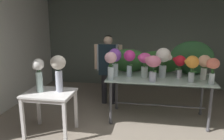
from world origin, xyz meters
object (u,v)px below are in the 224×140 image
object	(u,v)px
vase_white_roses_tall	(39,72)
display_table_glass	(159,84)
vase_rosy_carnations	(153,64)
vase_crimson_anemones	(180,63)
florist	(108,62)
vase_blush_dahlias	(111,62)
vase_violet_freesia	(115,59)
vase_ivory_snapdragons	(163,59)
vase_cream_lisianthus_tall	(58,69)
vase_fuchsia_hydrangea	(145,62)
vase_sunset_peonies	(192,65)
side_table_white	(50,98)
vase_coral_ranunculus	(213,67)
vase_magenta_stock	(129,59)
vase_peach_tulips	(205,64)

from	to	relation	value
vase_white_roses_tall	display_table_glass	bearing A→B (deg)	23.92
display_table_glass	vase_rosy_carnations	distance (m)	0.55
display_table_glass	vase_crimson_anemones	xyz separation A→B (m)	(0.36, 0.04, 0.40)
florist	vase_blush_dahlias	xyz separation A→B (m)	(0.24, -0.97, 0.20)
vase_white_roses_tall	vase_blush_dahlias	bearing A→B (deg)	26.61
vase_violet_freesia	vase_ivory_snapdragons	size ratio (longest dim) A/B	0.96
vase_white_roses_tall	vase_cream_lisianthus_tall	world-z (taller)	vase_cream_lisianthus_tall
florist	vase_fuchsia_hydrangea	distance (m)	1.09
vase_violet_freesia	vase_blush_dahlias	world-z (taller)	vase_violet_freesia
vase_cream_lisianthus_tall	vase_ivory_snapdragons	bearing A→B (deg)	26.18
vase_blush_dahlias	vase_sunset_peonies	bearing A→B (deg)	2.65
display_table_glass	vase_ivory_snapdragons	distance (m)	0.48
vase_sunset_peonies	vase_white_roses_tall	bearing A→B (deg)	-166.16
florist	vase_violet_freesia	size ratio (longest dim) A/B	2.95
side_table_white	vase_white_roses_tall	bearing A→B (deg)	-179.76
vase_blush_dahlias	vase_cream_lisianthus_tall	bearing A→B (deg)	-147.99
vase_ivory_snapdragons	vase_rosy_carnations	size ratio (longest dim) A/B	1.19
vase_fuchsia_hydrangea	display_table_glass	bearing A→B (deg)	8.48
vase_ivory_snapdragons	vase_coral_ranunculus	size ratio (longest dim) A/B	1.23
vase_crimson_anemones	display_table_glass	bearing A→B (deg)	-173.43
vase_violet_freesia	vase_rosy_carnations	size ratio (longest dim) A/B	1.14
vase_fuchsia_hydrangea	vase_rosy_carnations	world-z (taller)	vase_fuchsia_hydrangea
florist	vase_rosy_carnations	distance (m)	1.38
vase_cream_lisianthus_tall	vase_sunset_peonies	bearing A→B (deg)	14.23
vase_violet_freesia	vase_magenta_stock	world-z (taller)	vase_violet_freesia
vase_peach_tulips	vase_rosy_carnations	xyz separation A→B (m)	(-0.90, -0.30, 0.02)
vase_ivory_snapdragons	vase_violet_freesia	bearing A→B (deg)	-175.37
display_table_glass	vase_magenta_stock	xyz separation A→B (m)	(-0.56, -0.05, 0.46)
display_table_glass	vase_white_roses_tall	size ratio (longest dim) A/B	3.46
vase_peach_tulips	vase_magenta_stock	world-z (taller)	vase_magenta_stock
vase_coral_ranunculus	vase_crimson_anemones	world-z (taller)	vase_coral_ranunculus
vase_crimson_anemones	vase_blush_dahlias	bearing A→B (deg)	-163.50
display_table_glass	side_table_white	size ratio (longest dim) A/B	2.42
vase_cream_lisianthus_tall	vase_violet_freesia	bearing A→B (deg)	43.52
display_table_glass	vase_peach_tulips	distance (m)	0.88
vase_blush_dahlias	vase_violet_freesia	bearing A→B (deg)	84.69
florist	vase_fuchsia_hydrangea	world-z (taller)	florist
side_table_white	vase_fuchsia_hydrangea	size ratio (longest dim) A/B	1.72
vase_violet_freesia	vase_coral_ranunculus	size ratio (longest dim) A/B	1.18
vase_white_roses_tall	vase_ivory_snapdragons	bearing A→B (deg)	24.00
vase_blush_dahlias	vase_white_roses_tall	distance (m)	1.23
vase_coral_ranunculus	vase_magenta_stock	bearing A→B (deg)	169.99
display_table_glass	vase_white_roses_tall	xyz separation A→B (m)	(-1.96, -0.87, 0.35)
display_table_glass	vase_peach_tulips	world-z (taller)	vase_peach_tulips
vase_ivory_snapdragons	side_table_white	bearing A→B (deg)	-154.20
vase_rosy_carnations	vase_magenta_stock	bearing A→B (deg)	148.98
vase_coral_ranunculus	vase_cream_lisianthus_tall	bearing A→B (deg)	-168.45
vase_sunset_peonies	vase_rosy_carnations	world-z (taller)	vase_sunset_peonies
vase_ivory_snapdragons	vase_crimson_anemones	size ratio (longest dim) A/B	1.31
vase_coral_ranunculus	vase_rosy_carnations	distance (m)	0.97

